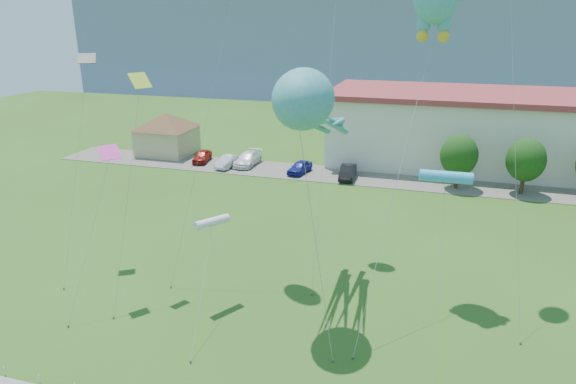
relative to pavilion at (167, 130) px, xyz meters
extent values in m
cube|color=#59544C|center=(24.00, -3.00, -2.99)|extent=(70.00, 6.00, 0.06)
cube|color=slate|center=(24.00, 82.00, 9.48)|extent=(160.00, 50.00, 25.00)
cube|color=tan|center=(0.00, 0.00, -1.42)|extent=(6.00, 6.00, 3.20)
pyramid|color=brown|center=(0.00, 0.00, 1.08)|extent=(9.20, 9.20, 1.80)
cylinder|color=white|center=(13.00, -39.30, -2.77)|extent=(0.05, 0.05, 0.50)
cylinder|color=white|center=(15.00, -39.30, -2.77)|extent=(0.05, 0.05, 0.50)
cylinder|color=#3F2B19|center=(34.00, -4.00, -1.92)|extent=(0.36, 0.36, 2.20)
ellipsoid|color=#14380F|center=(34.00, -4.00, 0.38)|extent=(3.60, 3.60, 4.14)
cylinder|color=#3F2B19|center=(40.00, -4.00, -1.92)|extent=(0.36, 0.36, 2.20)
ellipsoid|color=#14380F|center=(40.00, -4.00, 0.38)|extent=(3.60, 3.60, 4.14)
imported|color=maroon|center=(5.75, -2.37, -2.29)|extent=(2.23, 4.17, 1.35)
imported|color=silver|center=(9.51, -3.61, -2.31)|extent=(1.94, 4.14, 1.31)
imported|color=white|center=(11.34, -2.18, -2.24)|extent=(2.19, 5.07, 1.45)
imported|color=navy|center=(17.86, -3.55, -2.31)|extent=(2.30, 4.09, 1.31)
imported|color=black|center=(23.17, -3.96, -2.26)|extent=(1.77, 4.38, 1.42)
ellipsoid|color=teal|center=(25.25, -30.36, 9.34)|extent=(3.07, 3.99, 3.07)
sphere|color=white|center=(24.71, -31.56, 9.67)|extent=(0.48, 0.48, 0.48)
sphere|color=white|center=(25.80, -31.56, 9.67)|extent=(0.48, 0.48, 0.48)
cylinder|color=slate|center=(27.84, -33.92, -2.94)|extent=(0.10, 0.10, 0.16)
cylinder|color=gray|center=(26.55, -32.64, 2.84)|extent=(2.62, 2.59, 11.41)
ellipsoid|color=teal|center=(30.45, -23.96, 12.81)|extent=(0.75, 0.66, 1.22)
ellipsoid|color=teal|center=(31.58, -23.96, 12.81)|extent=(0.75, 0.66, 1.22)
sphere|color=gold|center=(30.45, -24.14, 12.15)|extent=(0.66, 0.66, 0.66)
sphere|color=gold|center=(31.58, -24.14, 12.15)|extent=(0.66, 0.66, 0.66)
cylinder|color=slate|center=(28.73, -33.41, -2.94)|extent=(0.10, 0.10, 0.16)
cylinder|color=gray|center=(29.87, -28.68, 4.55)|extent=(2.32, 9.48, 14.84)
cylinder|color=white|center=(19.88, -30.18, 2.09)|extent=(0.50, 2.25, 0.87)
cylinder|color=slate|center=(21.08, -35.95, -2.94)|extent=(0.10, 0.10, 0.16)
cylinder|color=gray|center=(20.48, -33.07, -0.48)|extent=(1.22, 5.79, 4.78)
cube|color=black|center=(9.62, -25.98, 10.62)|extent=(1.29, 1.29, 0.86)
cylinder|color=slate|center=(10.21, -31.72, -2.94)|extent=(0.10, 0.10, 0.16)
cylinder|color=gray|center=(9.92, -28.85, 3.78)|extent=(0.61, 5.77, 13.30)
cylinder|color=#2FA2D5|center=(32.26, -33.03, 6.75)|extent=(0.50, 2.25, 0.87)
cylinder|color=gray|center=(32.43, -35.63, 1.84)|extent=(0.35, 5.23, 9.43)
cube|color=#BBDC33|center=(15.15, -28.77, 9.72)|extent=(1.29, 1.29, 0.86)
cylinder|color=slate|center=(15.12, -33.64, -2.94)|extent=(0.10, 0.10, 0.16)
cylinder|color=gray|center=(15.13, -31.21, 3.33)|extent=(0.06, 4.90, 12.39)
cylinder|color=slate|center=(25.27, -27.94, -2.94)|extent=(0.10, 0.10, 0.16)
cylinder|color=gray|center=(24.94, -23.64, 6.58)|extent=(0.69, 8.62, 18.90)
cube|color=#E733A1|center=(14.19, -30.98, 5.97)|extent=(1.29, 1.29, 0.86)
cylinder|color=slate|center=(13.23, -35.09, -2.94)|extent=(0.10, 0.10, 0.16)
cylinder|color=gray|center=(13.71, -33.04, 1.45)|extent=(0.99, 4.14, 8.65)
cylinder|color=slate|center=(36.94, -29.69, -2.94)|extent=(0.10, 0.10, 0.16)
cylinder|color=gray|center=(35.66, -25.88, 7.59)|extent=(2.60, 7.66, 20.91)
cylinder|color=slate|center=(16.54, -29.61, -2.94)|extent=(0.10, 0.10, 0.16)
cylinder|color=gray|center=(18.26, -26.81, 7.36)|extent=(3.49, 5.63, 20.46)
camera|label=1|loc=(31.73, -54.92, 13.28)|focal=32.00mm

